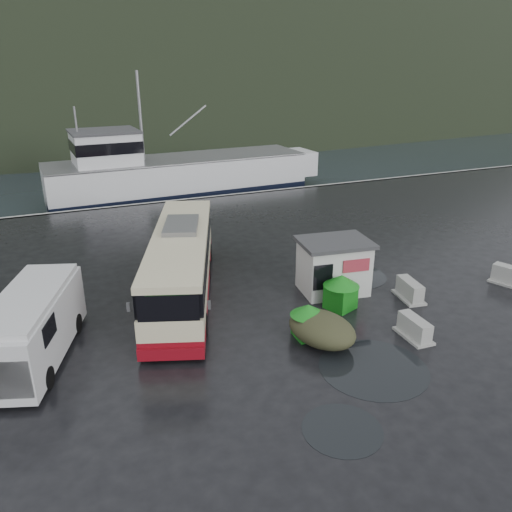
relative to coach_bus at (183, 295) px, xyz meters
name	(u,v)px	position (x,y,z in m)	size (l,w,h in m)	color
ground	(245,329)	(1.44, -3.92, 0.00)	(160.00, 160.00, 0.00)	black
harbor_water	(68,107)	(1.44, 106.08, 0.00)	(300.00, 180.00, 0.02)	black
quay_edge	(145,204)	(1.44, 16.08, 0.00)	(160.00, 0.60, 1.50)	#999993
headland	(71,83)	(11.44, 246.08, 0.00)	(780.00, 540.00, 570.00)	black
coach_bus	(183,295)	(0.00, 0.00, 0.00)	(2.81, 11.05, 3.12)	beige
white_van	(39,358)	(-6.05, -3.00, 0.00)	(2.07, 6.00, 2.51)	silver
waste_bin_left	(307,336)	(3.39, -5.35, 0.00)	(0.97, 0.97, 1.35)	#167E19
waste_bin_right	(340,308)	(5.79, -3.81, 0.00)	(1.09, 1.09, 1.52)	#167E19
dome_tent	(321,342)	(3.69, -5.90, 0.00)	(2.01, 2.82, 1.11)	#373821
ticket_kiosk	(332,291)	(6.38, -2.20, 0.00)	(3.11, 2.36, 2.43)	silver
jersey_barrier_a	(413,337)	(7.10, -6.95, 0.00)	(0.80, 1.60, 0.80)	#999993
jersey_barrier_b	(409,298)	(9.09, -4.20, 0.00)	(0.84, 1.67, 0.84)	#999993
jersey_barrier_c	(509,285)	(14.41, -4.84, 0.00)	(0.87, 1.74, 0.87)	#999993
fishing_trawler	(180,180)	(5.81, 22.74, 0.00)	(26.30, 5.76, 10.52)	silver
puddles	(361,336)	(5.27, -6.14, 0.01)	(9.10, 11.88, 0.01)	black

